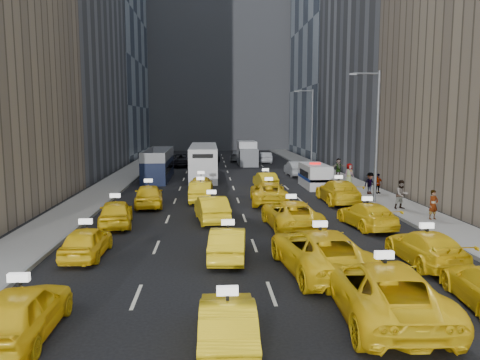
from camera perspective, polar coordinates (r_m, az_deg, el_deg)
The scene contains 41 objects.
ground at distance 20.00m, azimuth 2.30°, elevation -9.50°, with size 160.00×160.00×0.00m, color black.
sidewalk_west at distance 45.18m, azimuth -14.57°, elevation -0.05°, with size 3.00×90.00×0.15m, color gray.
sidewalk_east at distance 46.13m, azimuth 11.99°, elevation 0.18°, with size 3.00×90.00×0.15m, color gray.
curb_west at distance 44.93m, azimuth -12.75°, elevation -0.01°, with size 0.15×90.00×0.18m, color slate.
curb_east at distance 45.76m, azimuth 10.25°, elevation 0.19°, with size 0.15×90.00×0.18m, color slate.
building_west_far at distance 76.80m, azimuth -18.66°, elevation 18.54°, with size 16.00×22.00×42.00m, color #2D3847.
building_backdrop at distance 92.12m, azimuth -2.63°, elevation 16.37°, with size 30.00×12.00×40.00m, color slate.
streetlight_near at distance 33.00m, azimuth 16.17°, elevation 5.62°, with size 2.15×0.22×9.00m.
streetlight_far at distance 52.24m, azimuth 8.64°, elevation 6.44°, with size 2.15×0.22×9.00m.
taxi_0 at distance 14.19m, azimuth -25.15°, elevation -14.36°, with size 1.74×4.33×1.47m, color yellow.
taxi_1 at distance 12.43m, azimuth -1.53°, elevation -17.15°, with size 1.41×4.04×1.33m, color yellow.
taxi_2 at distance 14.83m, azimuth 17.01°, elevation -12.62°, with size 2.76×5.99×1.66m, color yellow.
taxi_4 at distance 21.00m, azimuth -18.21°, elevation -7.17°, with size 1.57×3.89×1.33m, color yellow.
taxi_5 at distance 19.73m, azimuth -1.48°, elevation -7.70°, with size 1.43×4.09×1.35m, color yellow.
taxi_6 at distance 18.33m, azimuth 9.66°, elevation -8.49°, with size 2.75×5.97×1.66m, color yellow.
taxi_7 at distance 20.52m, azimuth 21.69°, elevation -7.63°, with size 1.90×4.67×1.36m, color yellow.
taxi_8 at distance 26.43m, azimuth -14.91°, elevation -3.89°, with size 1.74×4.32×1.47m, color yellow.
taxi_9 at distance 26.82m, azimuth -3.49°, elevation -3.48°, with size 1.55×4.46×1.47m, color yellow.
taxi_10 at distance 25.26m, azimuth 6.23°, elevation -4.16°, with size 2.49×5.41×1.50m, color yellow.
taxi_11 at distance 26.19m, azimuth 15.19°, elevation -4.13°, with size 1.90×4.67×1.36m, color yellow.
taxi_12 at distance 31.66m, azimuth -11.07°, elevation -1.84°, with size 1.82×4.52×1.54m, color yellow.
taxi_13 at distance 33.15m, azimuth -4.83°, elevation -1.40°, with size 1.52×4.35×1.43m, color yellow.
taxi_14 at distance 32.55m, azimuth 3.51°, elevation -1.53°, with size 2.43×5.28×1.47m, color yellow.
taxi_15 at distance 33.26m, azimuth 11.89°, elevation -1.37°, with size 2.24×5.50×1.60m, color yellow.
taxi_16 at distance 36.43m, azimuth -4.76°, elevation -0.57°, with size 1.73×4.29×1.46m, color yellow.
taxi_17 at distance 39.52m, azimuth 3.11°, elevation -0.01°, with size 1.41×4.04×1.33m, color yellow.
nypd_van at distance 40.23m, azimuth 9.10°, elevation 0.46°, with size 2.46×5.14×2.13m.
double_decker at distance 45.68m, azimuth -9.93°, elevation 1.84°, with size 2.96×9.92×2.84m.
city_bus at distance 46.71m, azimuth -4.46°, elevation 2.26°, with size 3.32×12.42×3.17m.
box_truck at distance 58.99m, azimuth 0.89°, elevation 3.26°, with size 2.35×6.51×2.96m.
misc_car_0 at distance 48.11m, azimuth 6.78°, elevation 1.41°, with size 1.60×4.58×1.51m, color #A2A5A9.
misc_car_1 at distance 57.49m, azimuth -7.24°, elevation 2.41°, with size 2.56×5.56×1.54m, color black.
misc_car_2 at distance 64.30m, azimuth -0.21°, elevation 2.99°, with size 2.08×5.13×1.49m, color slate.
misc_car_3 at distance 61.88m, azimuth -3.48°, elevation 2.87°, with size 1.95×4.84×1.65m, color black.
misc_car_4 at distance 61.83m, azimuth 3.08°, elevation 2.75°, with size 1.48×4.24×1.40m, color #B2B3BA.
pedestrian_0 at distance 28.71m, azimuth 22.50°, elevation -2.80°, with size 0.61×0.40×1.68m, color gray.
pedestrian_1 at distance 31.27m, azimuth 19.10°, elevation -1.69°, with size 0.89×0.49×1.83m, color gray.
pedestrian_2 at distance 36.71m, azimuth 15.57°, elevation -0.38°, with size 1.06×0.44×1.64m, color gray.
pedestrian_3 at distance 37.15m, azimuth 16.45°, elevation -0.42°, with size 0.89×0.40×1.52m, color gray.
pedestrian_4 at distance 41.34m, azimuth 13.16°, elevation 0.71°, with size 0.91×0.50×1.86m, color gray.
pedestrian_5 at distance 46.97m, azimuth 11.91°, elevation 1.51°, with size 1.67×0.48×1.80m, color gray.
Camera 1 is at (-2.07, -19.01, 5.86)m, focal length 35.00 mm.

